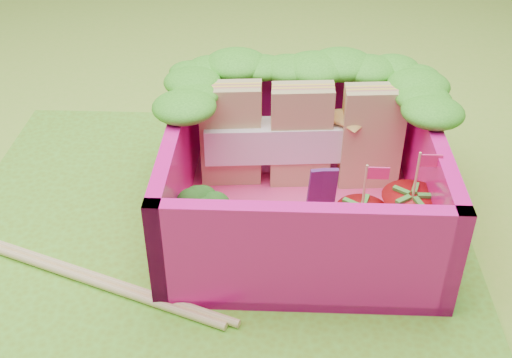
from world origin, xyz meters
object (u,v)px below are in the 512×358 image
object	(u,v)px
strawberry_left	(360,229)
bento_box	(302,176)
broccoli	(207,213)
strawberry_right	(409,221)
sandwich_stack	(302,136)
chopsticks	(17,253)

from	to	relation	value
strawberry_left	bento_box	bearing A→B (deg)	133.73
broccoli	strawberry_right	xyz separation A→B (m)	(0.94, 0.03, -0.04)
broccoli	strawberry_left	size ratio (longest dim) A/B	0.71
bento_box	strawberry_left	bearing A→B (deg)	-46.27
sandwich_stack	broccoli	distance (m)	0.73
sandwich_stack	chopsticks	bearing A→B (deg)	-154.98
bento_box	strawberry_right	distance (m)	0.56
broccoli	strawberry_left	world-z (taller)	strawberry_left
bento_box	strawberry_left	size ratio (longest dim) A/B	2.70
bento_box	chopsticks	size ratio (longest dim) A/B	0.59
strawberry_right	bento_box	bearing A→B (deg)	154.78
chopsticks	bento_box	bearing A→B (deg)	14.05
strawberry_left	chopsticks	xyz separation A→B (m)	(-1.63, -0.06, -0.16)
sandwich_stack	strawberry_right	xyz separation A→B (m)	(0.49, -0.53, -0.13)
bento_box	sandwich_stack	world-z (taller)	sandwich_stack
bento_box	sandwich_stack	bearing A→B (deg)	88.80
bento_box	sandwich_stack	xyz separation A→B (m)	(0.01, 0.30, 0.05)
bento_box	strawberry_left	xyz separation A→B (m)	(0.27, -0.28, -0.10)
broccoli	chopsticks	xyz separation A→B (m)	(-0.92, -0.07, -0.22)
bento_box	chopsticks	bearing A→B (deg)	-165.95
sandwich_stack	broccoli	world-z (taller)	sandwich_stack
bento_box	chopsticks	distance (m)	1.43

